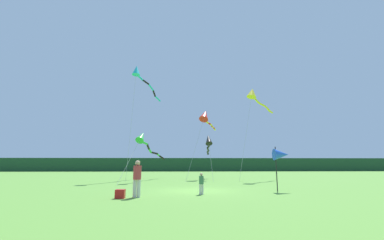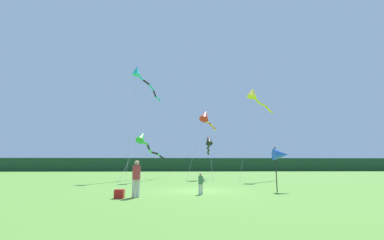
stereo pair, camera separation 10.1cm
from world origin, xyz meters
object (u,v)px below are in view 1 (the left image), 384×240
kite_red (205,116)px  kite_green (145,141)px  banner_flag_pole (281,155)px  kite_black (208,141)px  cooler_box (120,194)px  kite_cyan (140,75)px  kite_yellow (254,95)px  person_adult (137,177)px  person_child (201,182)px

kite_red → kite_green: (-6.28, -4.61, -3.39)m
banner_flag_pole → kite_black: kite_black is taller
banner_flag_pole → kite_black: size_ratio=0.39×
cooler_box → kite_black: kite_black is taller
kite_cyan → kite_yellow: size_ratio=1.26×
person_adult → kite_red: (5.01, 16.43, 6.17)m
kite_black → kite_green: kite_black is taller
person_adult → kite_cyan: size_ratio=0.14×
cooler_box → kite_black: size_ratio=0.06×
person_child → banner_flag_pole: size_ratio=0.42×
kite_black → person_child: bearing=-98.1°
person_adult → kite_yellow: size_ratio=0.18×
banner_flag_pole → kite_yellow: kite_yellow is taller
kite_red → kite_yellow: size_ratio=0.82×
person_adult → kite_red: 18.26m
kite_red → kite_green: size_ratio=0.76×
kite_red → kite_yellow: 6.02m
cooler_box → person_child: bearing=20.1°
kite_yellow → cooler_box: bearing=-127.3°
banner_flag_pole → cooler_box: bearing=-162.1°
person_child → kite_red: bearing=83.4°
person_adult → kite_black: (5.12, 14.22, 2.99)m
cooler_box → kite_yellow: bearing=52.7°
kite_black → kite_green: size_ratio=0.63×
person_adult → banner_flag_pole: (8.27, 2.54, 1.16)m
person_adult → kite_cyan: (-2.50, 14.90, 10.52)m
kite_red → kite_black: bearing=-87.3°
kite_cyan → kite_red: kite_cyan is taller
kite_yellow → kite_cyan: bearing=174.9°
person_child → kite_red: size_ratio=0.14×
person_adult → person_child: (3.25, 1.10, -0.36)m
person_adult → kite_cyan: kite_cyan is taller
kite_cyan → banner_flag_pole: bearing=-48.9°
person_adult → kite_cyan: 18.41m
person_child → kite_cyan: (-5.75, 13.80, 10.88)m
kite_black → person_adult: bearing=-109.8°
kite_black → kite_red: bearing=92.7°
cooler_box → banner_flag_pole: (8.97, 2.89, 1.95)m
banner_flag_pole → kite_cyan: 18.87m
banner_flag_pole → kite_red: (-3.25, 13.89, 5.01)m
person_adult → cooler_box: person_adult is taller
kite_red → kite_black: (0.10, -2.22, -3.18)m
kite_cyan → person_adult: bearing=-80.5°
kite_cyan → kite_red: size_ratio=1.53×
kite_cyan → kite_green: size_ratio=1.16×
kite_red → kite_yellow: kite_yellow is taller
kite_red → banner_flag_pole: bearing=-76.8°
person_child → kite_green: bearing=112.8°
kite_black → kite_yellow: kite_yellow is taller
cooler_box → banner_flag_pole: 9.62m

